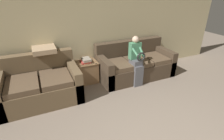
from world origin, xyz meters
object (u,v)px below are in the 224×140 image
couch_main (135,65)px  side_shelf (86,72)px  couch_side (40,85)px  child_left_seated (136,59)px  throw_pillow (44,50)px  book_stack (86,60)px

couch_main → side_shelf: (-1.24, 0.20, -0.04)m
couch_side → child_left_seated: size_ratio=1.33×
couch_main → couch_side: size_ratio=1.24×
side_shelf → throw_pillow: (-0.87, 0.03, 0.68)m
couch_side → child_left_seated: bearing=-7.0°
child_left_seated → side_shelf: child_left_seated is taller
book_stack → side_shelf: bearing=125.8°
child_left_seated → book_stack: (-1.03, 0.58, -0.07)m
couch_main → child_left_seated: bearing=-117.6°
side_shelf → throw_pillow: bearing=177.9°
couch_main → throw_pillow: 2.21m
couch_side → book_stack: bearing=16.6°
couch_main → throw_pillow: bearing=173.7°
child_left_seated → throw_pillow: (-1.91, 0.61, 0.31)m
side_shelf → child_left_seated: bearing=-29.3°
side_shelf → book_stack: (0.00, -0.00, 0.30)m
couch_side → throw_pillow: throw_pillow is taller
couch_side → book_stack: size_ratio=5.76×
couch_main → couch_side: 2.31m
book_stack → throw_pillow: (-0.87, 0.04, 0.38)m
child_left_seated → throw_pillow: bearing=162.1°
couch_main → child_left_seated: size_ratio=1.65×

